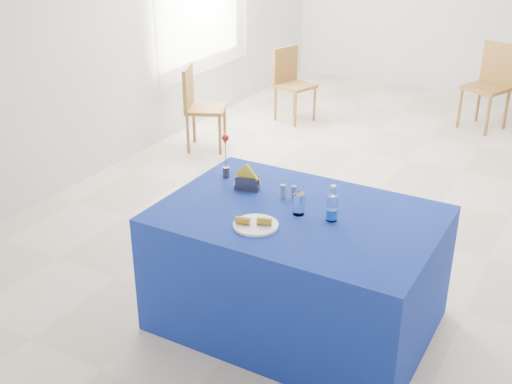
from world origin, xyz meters
The scene contains 13 objects.
floor centered at (0.00, 0.00, 0.00)m, with size 7.00×7.00×0.00m, color beige.
plate centered at (0.06, -2.43, 0.77)m, with size 0.25×0.25×0.01m, color white.
drinking_glass centered at (0.20, -2.17, 0.82)m, with size 0.07×0.07×0.13m, color white.
salt_shaker centered at (0.02, -2.02, 0.80)m, with size 0.03×0.03×0.09m, color slate.
pepper_shaker centered at (0.09, -2.00, 0.80)m, with size 0.03×0.03×0.09m, color slate.
blue_table centered at (0.20, -2.16, 0.38)m, with size 1.60×1.10×0.76m.
water_bottle centered at (0.40, -2.15, 0.83)m, with size 0.06×0.06×0.21m.
napkin_holder centered at (-0.22, -2.03, 0.81)m, with size 0.16×0.10×0.17m.
rose_vase centered at (-0.44, -1.93, 0.90)m, with size 0.05×0.05×0.29m.
chair_bg_left centered at (0.46, 2.24, 0.55)m, with size 0.55×0.55×0.95m.
chair_win_a centered at (-2.02, 0.06, 0.50)m, with size 0.51×0.51×0.87m.
chair_win_b centered at (-1.62, 1.38, 0.49)m, with size 0.47×0.47×0.84m.
banana_pieces centered at (0.05, -2.43, 0.80)m, with size 0.20×0.11×0.04m.
Camera 1 is at (1.61, -5.16, 2.44)m, focal length 45.00 mm.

